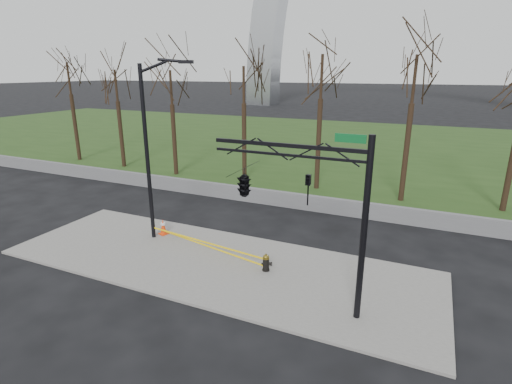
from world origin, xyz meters
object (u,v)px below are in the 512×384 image
at_px(fire_hydrant, 266,263).
at_px(traffic_signal_mast, 265,185).
at_px(traffic_cone, 163,227).
at_px(street_light, 151,142).

height_order(fire_hydrant, traffic_signal_mast, traffic_signal_mast).
distance_m(fire_hydrant, traffic_signal_mast, 4.09).
bearing_deg(fire_hydrant, traffic_cone, 154.60).
height_order(street_light, traffic_signal_mast, street_light).
height_order(fire_hydrant, street_light, street_light).
bearing_deg(street_light, traffic_signal_mast, -39.87).
bearing_deg(traffic_signal_mast, street_light, 159.23).
xyz_separation_m(fire_hydrant, traffic_signal_mast, (0.62, -1.62, 3.71)).
xyz_separation_m(traffic_cone, street_light, (-0.00, -0.40, 4.22)).
xyz_separation_m(fire_hydrant, street_light, (-5.97, 0.92, 4.26)).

